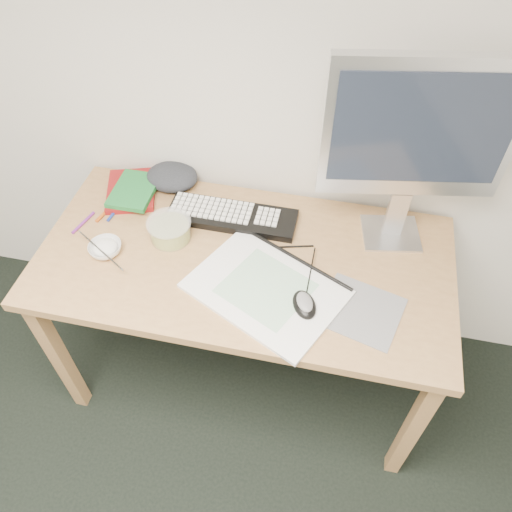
{
  "coord_description": "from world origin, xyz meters",
  "views": [
    {
      "loc": [
        0.5,
        0.35,
        2.02
      ],
      "look_at": [
        0.28,
        1.38,
        0.83
      ],
      "focal_mm": 35.0,
      "sensor_mm": 36.0,
      "label": 1
    }
  ],
  "objects_px": {
    "rice_bowl": "(105,249)",
    "monitor": "(419,136)",
    "sketchpad": "(266,289)",
    "keyboard": "(232,216)",
    "desk": "(244,273)"
  },
  "relations": [
    {
      "from": "desk",
      "to": "rice_bowl",
      "type": "height_order",
      "value": "rice_bowl"
    },
    {
      "from": "sketchpad",
      "to": "monitor",
      "type": "distance_m",
      "value": 0.65
    },
    {
      "from": "rice_bowl",
      "to": "monitor",
      "type": "bearing_deg",
      "value": 17.17
    },
    {
      "from": "desk",
      "to": "monitor",
      "type": "height_order",
      "value": "monitor"
    },
    {
      "from": "desk",
      "to": "sketchpad",
      "type": "height_order",
      "value": "sketchpad"
    },
    {
      "from": "keyboard",
      "to": "monitor",
      "type": "distance_m",
      "value": 0.69
    },
    {
      "from": "desk",
      "to": "rice_bowl",
      "type": "relative_size",
      "value": 12.53
    },
    {
      "from": "sketchpad",
      "to": "rice_bowl",
      "type": "distance_m",
      "value": 0.57
    },
    {
      "from": "keyboard",
      "to": "sketchpad",
      "type": "bearing_deg",
      "value": -57.58
    },
    {
      "from": "keyboard",
      "to": "rice_bowl",
      "type": "xyz_separation_m",
      "value": [
        -0.38,
        -0.25,
        0.0
      ]
    },
    {
      "from": "monitor",
      "to": "rice_bowl",
      "type": "distance_m",
      "value": 1.06
    },
    {
      "from": "sketchpad",
      "to": "keyboard",
      "type": "distance_m",
      "value": 0.35
    },
    {
      "from": "desk",
      "to": "sketchpad",
      "type": "xyz_separation_m",
      "value": [
        0.1,
        -0.12,
        0.09
      ]
    },
    {
      "from": "desk",
      "to": "keyboard",
      "type": "height_order",
      "value": "keyboard"
    },
    {
      "from": "rice_bowl",
      "to": "sketchpad",
      "type": "bearing_deg",
      "value": -4.68
    }
  ]
}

